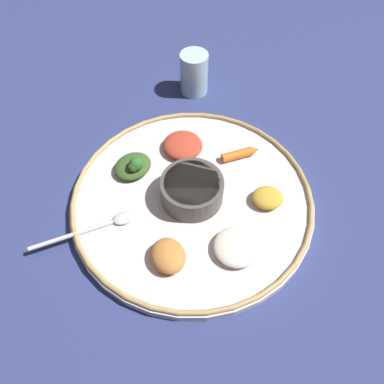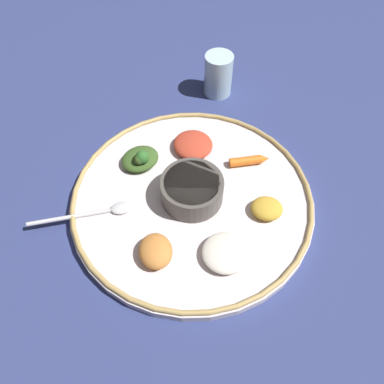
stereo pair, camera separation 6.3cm
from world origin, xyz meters
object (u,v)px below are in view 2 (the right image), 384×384
(greens_pile, at_px, (140,159))
(carrot_near_spoon, at_px, (249,161))
(drinking_glass, at_px, (218,77))
(spoon, at_px, (97,212))
(center_bowl, at_px, (192,189))

(greens_pile, xyz_separation_m, carrot_near_spoon, (0.12, 0.14, -0.01))
(drinking_glass, bearing_deg, carrot_near_spoon, -28.74)
(spoon, height_order, greens_pile, greens_pile)
(greens_pile, height_order, carrot_near_spoon, greens_pile)
(greens_pile, bearing_deg, carrot_near_spoon, 49.00)
(greens_pile, bearing_deg, spoon, -71.75)
(spoon, relative_size, greens_pile, 2.07)
(spoon, bearing_deg, carrot_near_spoon, 71.55)
(center_bowl, bearing_deg, drinking_glass, 128.33)
(greens_pile, relative_size, drinking_glass, 0.84)
(center_bowl, xyz_separation_m, carrot_near_spoon, (0.01, 0.12, -0.01))
(center_bowl, bearing_deg, greens_pile, -170.02)
(center_bowl, height_order, spoon, center_bowl)
(greens_pile, relative_size, carrot_near_spoon, 1.08)
(spoon, xyz_separation_m, drinking_glass, (-0.10, 0.36, 0.02))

